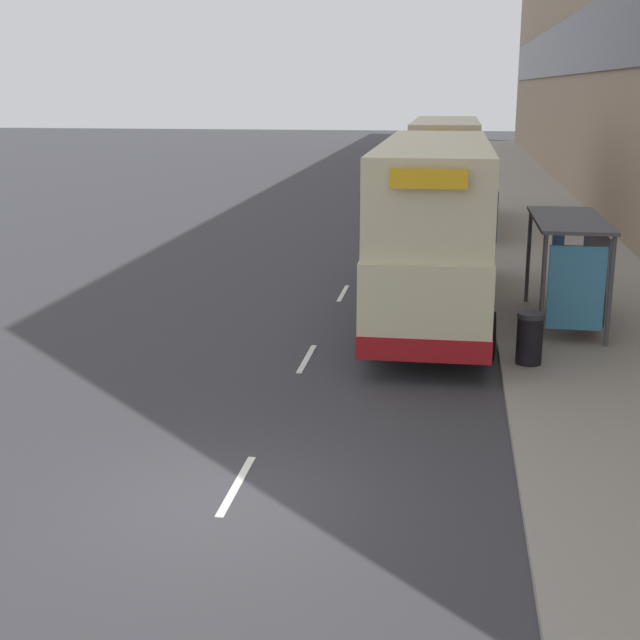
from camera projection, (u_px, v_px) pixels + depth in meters
The scene contains 14 objects.
ground_plane at pixel (227, 503), 12.24m from camera, with size 220.00×220.00×0.00m, color #38383D.
pavement at pixel (520, 192), 48.13m from camera, with size 5.00×93.00×0.14m.
terrace_facade at pixel (609, 25), 45.39m from camera, with size 3.10×93.00×17.27m.
lane_mark_0 at pixel (237, 485), 12.80m from camera, with size 0.12×2.00×0.01m.
lane_mark_1 at pixel (307, 359), 18.76m from camera, with size 0.12×2.00×0.01m.
lane_mark_2 at pixel (343, 293), 24.71m from camera, with size 0.12×2.00×0.01m.
lane_mark_3 at pixel (365, 253), 30.67m from camera, with size 0.12×2.00×0.01m.
lane_mark_4 at pixel (380, 226), 36.63m from camera, with size 0.12×2.00×0.01m.
bus_shelter at pixel (576, 253), 20.40m from camera, with size 1.60×4.20×2.48m.
double_decker_bus_near at pixel (433, 225), 21.70m from camera, with size 2.85×11.10×4.30m.
double_decker_bus_ahead at pixel (444, 172), 35.48m from camera, with size 2.85×10.12×4.30m.
car_0 at pixel (449, 162), 57.61m from camera, with size 2.03×4.38×1.78m.
pedestrian_at_shelter at pixel (558, 253), 25.15m from camera, with size 0.34×0.34×1.72m.
litter_bin at pixel (530, 338), 17.85m from camera, with size 0.55×0.55×1.05m.
Camera 1 is at (2.93, -10.89, 5.54)m, focal length 50.00 mm.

